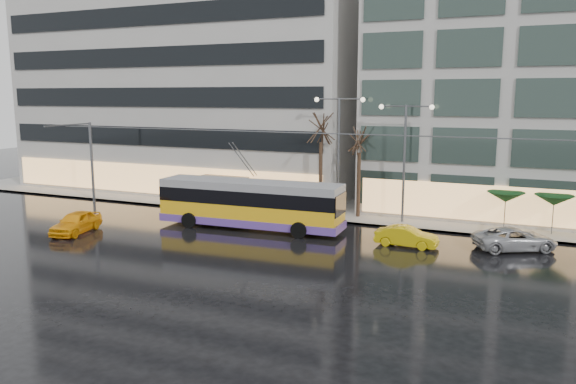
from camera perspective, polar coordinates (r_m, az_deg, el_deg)
The scene contains 19 objects.
ground at distance 34.60m, azimuth -3.84°, elevation -5.85°, with size 140.00×140.00×0.00m, color black.
sidewalk at distance 46.50m, azimuth 6.31°, elevation -1.73°, with size 80.00×10.00×0.15m, color gray.
kerb at distance 41.90m, azimuth 4.30°, elevation -2.98°, with size 80.00×0.10×0.15m, color slate.
building_left at distance 57.84m, azimuth -9.55°, elevation 11.49°, with size 34.00×14.00×22.00m, color #ABA8A4.
trolleybus at distance 39.61m, azimuth -3.86°, elevation -1.37°, with size 13.34×5.33×6.14m.
catenary at distance 40.48m, azimuth 2.52°, elevation 2.60°, with size 42.24×5.12×7.00m.
bus_shelter at distance 47.31m, azimuth -6.96°, elevation 0.78°, with size 4.20×1.60×2.51m.
street_lamp_near at distance 42.65m, azimuth 5.18°, elevation 5.28°, with size 3.96×0.36×9.03m.
street_lamp_far at distance 41.38m, azimuth 11.78°, elevation 4.60°, with size 3.96×0.36×8.53m.
tree_a at distance 43.26m, azimuth 3.39°, elevation 6.83°, with size 3.20×3.20×8.40m.
tree_b at distance 42.56m, azimuth 7.29°, elevation 5.79°, with size 3.20×3.20×7.70m.
parasol_a at distance 41.16m, azimuth 21.25°, elevation -0.49°, with size 2.50×2.50×2.65m.
parasol_b at distance 41.17m, azimuth 25.42°, elevation -0.77°, with size 2.50×2.50×2.65m.
taxi_a at distance 41.02m, azimuth -20.74°, elevation -2.90°, with size 1.77×4.41×1.50m, color #FFA60D.
taxi_b at distance 35.82m, azimuth 11.95°, elevation -4.45°, with size 1.35×3.86×1.27m, color gold.
sedan_silver at distance 36.97m, azimuth 22.07°, elevation -4.44°, with size 2.28×4.95×1.37m, color #A7A7AB.
pedestrian_a at distance 47.21m, azimuth -6.44°, elevation 0.31°, with size 1.12×1.14×2.19m.
pedestrian_b at distance 45.62m, azimuth -5.60°, elevation -0.75°, with size 0.92×0.76×1.70m.
pedestrian_c at distance 49.33m, azimuth -10.15°, elevation 0.26°, with size 1.34×1.14×2.11m.
Camera 1 is at (15.38, -29.56, 9.34)m, focal length 35.00 mm.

